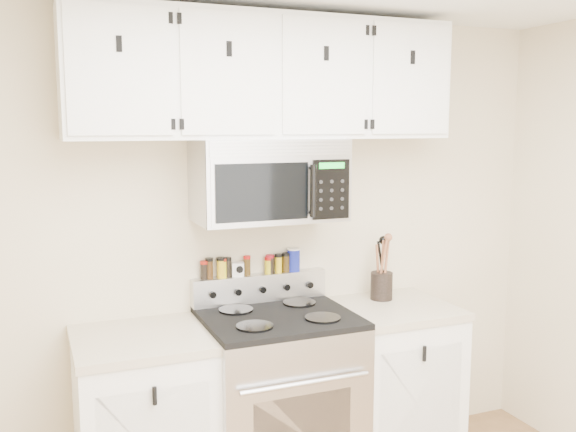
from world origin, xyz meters
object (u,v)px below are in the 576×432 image
at_px(microwave, 269,180).
at_px(salt_canister, 294,260).
at_px(range, 278,401).
at_px(utensil_crock, 382,284).

distance_m(microwave, salt_canister, 0.53).
distance_m(range, microwave, 1.15).
bearing_deg(range, microwave, 89.77).
bearing_deg(microwave, utensil_crock, 2.13).
height_order(utensil_crock, salt_canister, utensil_crock).
height_order(range, utensil_crock, utensil_crock).
height_order(range, salt_canister, salt_canister).
xyz_separation_m(range, utensil_crock, (0.69, 0.15, 0.53)).
distance_m(utensil_crock, salt_canister, 0.53).
xyz_separation_m(microwave, utensil_crock, (0.69, 0.03, -0.62)).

